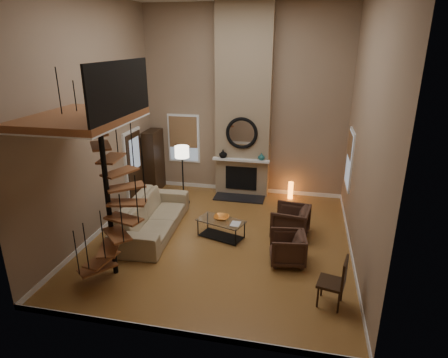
% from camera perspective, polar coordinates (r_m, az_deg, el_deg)
% --- Properties ---
extents(ground, '(6.00, 6.50, 0.01)m').
position_cam_1_polar(ground, '(9.27, -0.53, -9.02)').
color(ground, '#AC7637').
rests_on(ground, ground).
extents(back_wall, '(6.00, 0.02, 5.50)m').
position_cam_1_polar(back_wall, '(11.43, 3.07, 11.20)').
color(back_wall, '#92795E').
rests_on(back_wall, ground).
extents(front_wall, '(6.00, 0.02, 5.50)m').
position_cam_1_polar(front_wall, '(5.28, -8.36, 0.53)').
color(front_wall, '#92795E').
rests_on(front_wall, ground).
extents(left_wall, '(0.02, 6.50, 5.50)m').
position_cam_1_polar(left_wall, '(9.41, -18.91, 8.26)').
color(left_wall, '#92795E').
rests_on(left_wall, ground).
extents(right_wall, '(0.02, 6.50, 5.50)m').
position_cam_1_polar(right_wall, '(8.19, 20.50, 6.45)').
color(right_wall, '#92795E').
rests_on(right_wall, ground).
extents(baseboard_back, '(6.00, 0.02, 0.12)m').
position_cam_1_polar(baseboard_back, '(12.13, 2.83, -1.47)').
color(baseboard_back, white).
rests_on(baseboard_back, ground).
extents(baseboard_front, '(6.00, 0.02, 0.12)m').
position_cam_1_polar(baseboard_front, '(6.68, -7.09, -21.75)').
color(baseboard_front, white).
rests_on(baseboard_front, ground).
extents(baseboard_left, '(0.02, 6.50, 0.12)m').
position_cam_1_polar(baseboard_left, '(10.25, -17.18, -6.60)').
color(baseboard_left, white).
rests_on(baseboard_left, ground).
extents(baseboard_right, '(0.02, 6.50, 0.12)m').
position_cam_1_polar(baseboard_right, '(9.14, 18.38, -10.13)').
color(baseboard_right, white).
rests_on(baseboard_right, ground).
extents(chimney_breast, '(1.60, 0.38, 5.50)m').
position_cam_1_polar(chimney_breast, '(11.25, 2.91, 11.06)').
color(chimney_breast, '#917B5E').
rests_on(chimney_breast, ground).
extents(hearth, '(1.50, 0.60, 0.04)m').
position_cam_1_polar(hearth, '(11.53, 2.27, -2.84)').
color(hearth, black).
rests_on(hearth, ground).
extents(firebox, '(0.95, 0.02, 0.72)m').
position_cam_1_polar(firebox, '(11.60, 2.56, 0.11)').
color(firebox, black).
rests_on(firebox, chimney_breast).
extents(mantel, '(1.70, 0.18, 0.06)m').
position_cam_1_polar(mantel, '(11.34, 2.53, 2.83)').
color(mantel, white).
rests_on(mantel, chimney_breast).
extents(mirror_frame, '(0.94, 0.10, 0.94)m').
position_cam_1_polar(mirror_frame, '(11.19, 2.65, 6.84)').
color(mirror_frame, black).
rests_on(mirror_frame, chimney_breast).
extents(mirror_disc, '(0.80, 0.01, 0.80)m').
position_cam_1_polar(mirror_disc, '(11.20, 2.66, 6.85)').
color(mirror_disc, white).
rests_on(mirror_disc, chimney_breast).
extents(vase_left, '(0.24, 0.24, 0.25)m').
position_cam_1_polar(vase_left, '(11.43, -0.14, 3.80)').
color(vase_left, black).
rests_on(vase_left, mantel).
extents(vase_right, '(0.20, 0.20, 0.21)m').
position_cam_1_polar(vase_right, '(11.26, 5.59, 3.35)').
color(vase_right, '#175352').
rests_on(vase_right, mantel).
extents(window_back, '(1.02, 0.06, 1.52)m').
position_cam_1_polar(window_back, '(12.07, -6.04, 6.13)').
color(window_back, white).
rests_on(window_back, back_wall).
extents(window_right, '(0.06, 1.02, 1.52)m').
position_cam_1_polar(window_right, '(10.38, 18.23, 2.95)').
color(window_right, white).
rests_on(window_right, right_wall).
extents(entry_door, '(0.10, 1.05, 2.16)m').
position_cam_1_polar(entry_door, '(11.34, -13.23, 1.77)').
color(entry_door, white).
rests_on(entry_door, ground).
extents(loft, '(1.70, 2.20, 1.09)m').
position_cam_1_polar(loft, '(7.32, -19.91, 8.93)').
color(loft, brown).
rests_on(loft, left_wall).
extents(spiral_stair, '(1.47, 1.47, 4.06)m').
position_cam_1_polar(spiral_stair, '(7.58, -16.90, -1.85)').
color(spiral_stair, black).
rests_on(spiral_stair, ground).
extents(hutch, '(0.40, 0.85, 1.90)m').
position_cam_1_polar(hutch, '(12.17, -10.44, 2.73)').
color(hutch, black).
rests_on(hutch, ground).
extents(sofa, '(1.29, 2.94, 0.84)m').
position_cam_1_polar(sofa, '(9.66, -10.66, -5.47)').
color(sofa, tan).
rests_on(sofa, ground).
extents(armchair_near, '(0.97, 0.95, 0.78)m').
position_cam_1_polar(armchair_near, '(9.43, 10.35, -6.39)').
color(armchair_near, '#41291E').
rests_on(armchair_near, ground).
extents(armchair_far, '(0.83, 0.81, 0.67)m').
position_cam_1_polar(armchair_far, '(8.33, 9.92, -10.13)').
color(armchair_far, '#41291E').
rests_on(armchair_far, ground).
extents(coffee_table, '(1.24, 0.88, 0.43)m').
position_cam_1_polar(coffee_table, '(9.23, -0.45, -7.11)').
color(coffee_table, silver).
rests_on(coffee_table, ground).
extents(bowl, '(0.37, 0.37, 0.09)m').
position_cam_1_polar(bowl, '(9.18, -0.38, -5.79)').
color(bowl, orange).
rests_on(bowl, coffee_table).
extents(book, '(0.23, 0.30, 0.03)m').
position_cam_1_polar(book, '(8.96, 1.54, -6.74)').
color(book, gray).
rests_on(book, coffee_table).
extents(floor_lamp, '(0.40, 0.40, 1.71)m').
position_cam_1_polar(floor_lamp, '(10.83, -6.27, 3.36)').
color(floor_lamp, black).
rests_on(floor_lamp, ground).
extents(accent_lamp, '(0.15, 0.15, 0.53)m').
position_cam_1_polar(accent_lamp, '(11.64, 9.89, -1.70)').
color(accent_lamp, orange).
rests_on(accent_lamp, ground).
extents(side_chair, '(0.54, 0.54, 0.98)m').
position_cam_1_polar(side_chair, '(7.22, 16.45, -14.28)').
color(side_chair, black).
rests_on(side_chair, ground).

